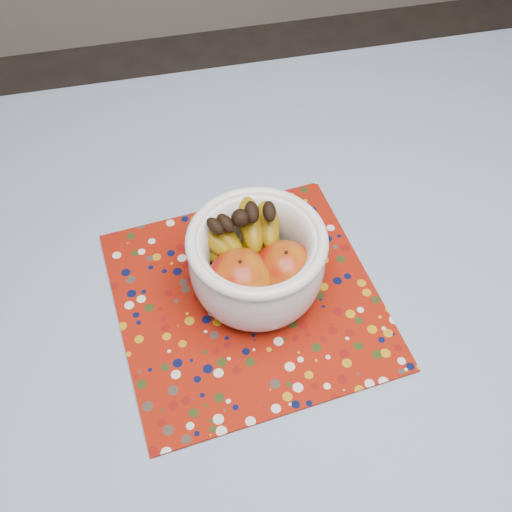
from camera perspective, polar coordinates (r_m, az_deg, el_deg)
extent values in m
plane|color=#2D2826|center=(1.55, 4.56, -22.12)|extent=(4.00, 4.00, 0.00)
cube|color=brown|center=(0.87, 7.64, -9.29)|extent=(1.20, 1.20, 0.04)
cylinder|color=brown|center=(1.49, -20.45, -1.84)|extent=(0.06, 0.06, 0.71)
cylinder|color=brown|center=(1.62, 18.63, 4.79)|extent=(0.06, 0.06, 0.71)
cube|color=#627BA4|center=(0.85, 7.82, -8.49)|extent=(1.32, 1.32, 0.01)
cube|color=maroon|center=(0.87, -0.87, -4.06)|extent=(0.40, 0.40, 0.00)
cylinder|color=white|center=(0.88, 0.07, -2.73)|extent=(0.10, 0.10, 0.01)
cylinder|color=white|center=(0.87, 0.07, -2.37)|extent=(0.14, 0.14, 0.01)
torus|color=white|center=(0.79, 0.08, 1.49)|extent=(0.19, 0.19, 0.02)
ellipsoid|color=#800905|center=(0.81, -1.46, -2.32)|extent=(0.09, 0.09, 0.08)
ellipsoid|color=#800905|center=(0.82, 2.78, -1.34)|extent=(0.09, 0.09, 0.08)
sphere|color=black|center=(0.80, -1.48, 3.62)|extent=(0.03, 0.03, 0.03)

